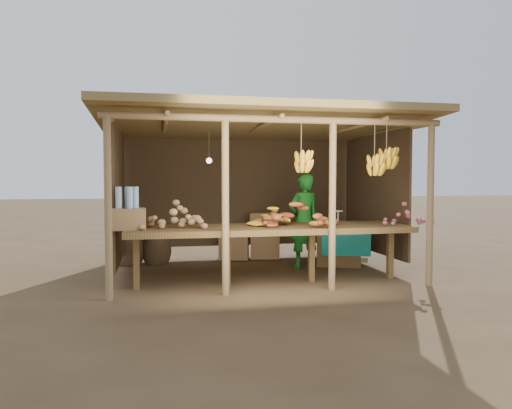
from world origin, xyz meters
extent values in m
plane|color=brown|center=(0.00, 0.00, 0.00)|extent=(60.00, 60.00, 0.00)
cylinder|color=#95744D|center=(-2.10, -1.50, 1.10)|extent=(0.09, 0.09, 2.20)
cylinder|color=#95744D|center=(2.10, -1.50, 1.10)|extent=(0.09, 0.09, 2.20)
cylinder|color=#95744D|center=(-2.10, 1.50, 1.10)|extent=(0.09, 0.09, 2.20)
cylinder|color=#95744D|center=(2.10, 1.50, 1.10)|extent=(0.09, 0.09, 2.20)
cylinder|color=#95744D|center=(-0.70, -1.50, 1.10)|extent=(0.09, 0.09, 2.20)
cylinder|color=#95744D|center=(0.70, -1.50, 1.10)|extent=(0.09, 0.09, 2.20)
cylinder|color=#95744D|center=(0.00, -1.50, 2.20)|extent=(4.40, 0.09, 0.09)
cylinder|color=#95744D|center=(0.00, 1.50, 2.20)|extent=(4.40, 0.09, 0.09)
cube|color=olive|center=(0.00, 0.00, 2.29)|extent=(4.70, 3.50, 0.28)
cube|color=#4C3723|center=(0.00, 1.48, 1.21)|extent=(4.20, 0.04, 1.98)
cube|color=#4C3723|center=(-2.08, 0.20, 1.21)|extent=(0.04, 2.40, 1.98)
cube|color=#4C3723|center=(2.08, 0.20, 1.21)|extent=(0.04, 2.40, 1.98)
cube|color=brown|center=(0.00, -0.95, 0.76)|extent=(3.90, 1.05, 0.08)
cube|color=brown|center=(-1.80, -0.95, 0.36)|extent=(0.08, 0.08, 0.72)
cube|color=brown|center=(-0.60, -0.95, 0.36)|extent=(0.08, 0.08, 0.72)
cube|color=brown|center=(0.60, -0.95, 0.36)|extent=(0.08, 0.08, 0.72)
cube|color=brown|center=(1.80, -0.95, 0.36)|extent=(0.08, 0.08, 0.72)
cylinder|color=navy|center=(-1.90, -0.54, 0.87)|extent=(0.41, 0.41, 0.14)
cube|color=olive|center=(-1.90, -1.02, 0.94)|extent=(0.46, 0.38, 0.28)
imported|color=#176A1D|center=(0.84, 0.17, 0.77)|extent=(0.64, 0.51, 1.54)
cube|color=brown|center=(1.48, 0.28, 0.33)|extent=(0.88, 0.81, 0.66)
cube|color=#0C8D88|center=(1.48, 0.28, 0.69)|extent=(0.98, 0.91, 0.07)
cube|color=olive|center=(0.40, 1.13, 0.23)|extent=(0.60, 0.53, 0.41)
cube|color=olive|center=(0.40, 1.13, 0.64)|extent=(0.60, 0.53, 0.41)
cube|color=olive|center=(-0.17, 1.13, 0.23)|extent=(0.60, 0.53, 0.41)
ellipsoid|color=#4C3723|center=(-1.98, 0.95, 0.29)|extent=(0.50, 0.50, 0.67)
ellipsoid|color=#4C3723|center=(-1.52, 0.95, 0.29)|extent=(0.50, 0.50, 0.67)
camera|label=1|loc=(-1.59, -7.61, 1.46)|focal=35.00mm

